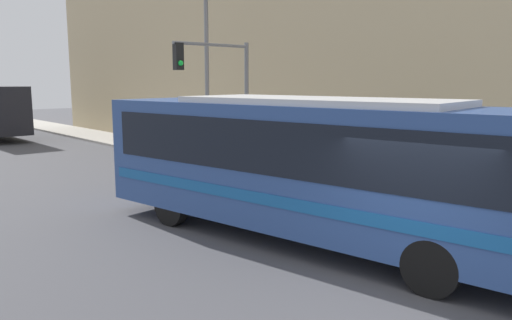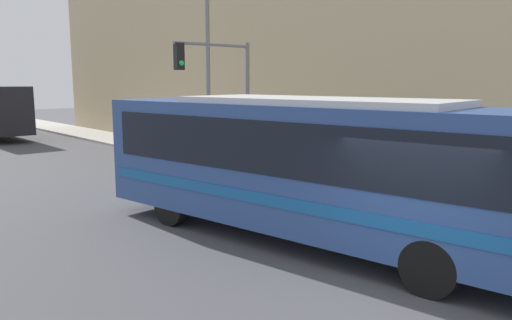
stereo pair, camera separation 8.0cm
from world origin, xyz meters
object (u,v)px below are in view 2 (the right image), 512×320
traffic_light_pole (222,82)px  street_lamp (201,61)px  fire_hydrant (362,181)px  city_bus (313,161)px  pedestrian_near_corner (214,136)px

traffic_light_pole → street_lamp: size_ratio=0.69×
fire_hydrant → traffic_light_pole: size_ratio=0.14×
city_bus → pedestrian_near_corner: size_ratio=6.96×
fire_hydrant → street_lamp: size_ratio=0.10×
city_bus → street_lamp: bearing=58.2°
fire_hydrant → pedestrian_near_corner: (1.42, 9.48, 0.47)m
traffic_light_pole → pedestrian_near_corner: traffic_light_pole is taller
fire_hydrant → city_bus: bearing=-155.6°
city_bus → street_lamp: size_ratio=1.60×
street_lamp → pedestrian_near_corner: 3.87m
street_lamp → pedestrian_near_corner: street_lamp is taller
city_bus → street_lamp: street_lamp is taller
traffic_light_pole → street_lamp: (0.94, 2.68, 0.84)m
city_bus → traffic_light_pole: (3.32, 7.52, 1.62)m
city_bus → pedestrian_near_corner: (5.78, 11.45, -0.86)m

